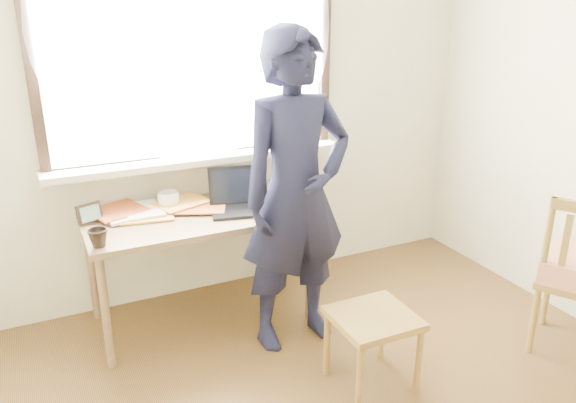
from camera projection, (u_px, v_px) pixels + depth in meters
name	position (u px, v px, depth m)	size (l,w,h in m)	color
room_shell	(398.00, 71.00, 1.83)	(3.52, 4.02, 2.61)	beige
desk	(198.00, 225.00, 3.27)	(1.28, 0.64, 0.69)	brown
laptop	(240.00, 200.00, 3.30)	(0.40, 0.35, 0.24)	black
mug_white	(169.00, 200.00, 3.31)	(0.13, 0.13, 0.10)	white
mug_dark	(98.00, 238.00, 2.80)	(0.10, 0.10, 0.09)	black
mouse	(272.00, 205.00, 3.33)	(0.08, 0.06, 0.03)	black
desk_clutter	(164.00, 204.00, 3.33)	(0.85, 0.53, 0.04)	#2B638E
book_a	(107.00, 212.00, 3.23)	(0.20, 0.27, 0.03)	white
book_b	(251.00, 189.00, 3.64)	(0.19, 0.26, 0.02)	white
picture_frame	(90.00, 215.00, 3.08)	(0.14, 0.06, 0.11)	black
work_chair	(373.00, 326.00, 2.76)	(0.40, 0.38, 0.40)	olive
person	(296.00, 194.00, 2.99)	(0.64, 0.42, 1.75)	black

